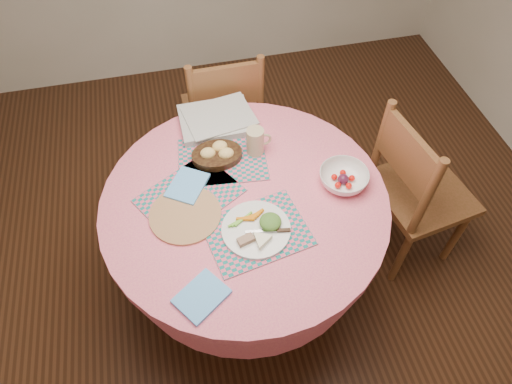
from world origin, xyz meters
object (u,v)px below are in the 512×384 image
latte_mug (256,141)px  fruit_bowl (343,178)px  chair_back (224,114)px  dinner_plate (258,229)px  chair_right (415,190)px  wicker_trivet (185,215)px  bread_bowl (217,154)px  dining_table (245,224)px

latte_mug → fruit_bowl: size_ratio=0.57×
chair_back → dinner_plate: bearing=87.3°
chair_right → wicker_trivet: chair_right is taller
wicker_trivet → bread_bowl: bread_bowl is taller
dining_table → wicker_trivet: wicker_trivet is taller
chair_back → bread_bowl: bearing=77.0°
chair_back → dining_table: bearing=85.7°
dining_table → bread_bowl: bread_bowl is taller
bread_bowl → wicker_trivet: bearing=-123.2°
chair_right → wicker_trivet: 1.16m
dinner_plate → bread_bowl: 0.44m
chair_right → chair_back: 1.14m
chair_right → wicker_trivet: size_ratio=3.27×
dinner_plate → latte_mug: bearing=78.1°
wicker_trivet → fruit_bowl: (0.70, 0.02, 0.03)m
wicker_trivet → chair_right: bearing=3.4°
dinner_plate → bread_bowl: bread_bowl is taller
chair_right → fruit_bowl: bearing=87.6°
dining_table → dinner_plate: (0.02, -0.18, 0.22)m
dining_table → bread_bowl: size_ratio=5.39×
dinner_plate → fruit_bowl: (0.42, 0.16, 0.01)m
chair_right → wicker_trivet: (-1.13, -0.07, 0.24)m
chair_right → bread_bowl: chair_right is taller
bread_bowl → latte_mug: size_ratio=1.75×
wicker_trivet → dinner_plate: dinner_plate is taller
dinner_plate → dining_table: bearing=95.4°
latte_mug → chair_right: bearing=-15.8°
fruit_bowl → latte_mug: bearing=140.8°
dining_table → chair_back: size_ratio=1.30×
bread_bowl → latte_mug: 0.18m
dinner_plate → latte_mug: latte_mug is taller
dining_table → bread_bowl: (-0.07, 0.25, 0.23)m
dining_table → wicker_trivet: (-0.26, -0.03, 0.20)m
wicker_trivet → fruit_bowl: 0.70m
bread_bowl → chair_right: bearing=-12.9°
bread_bowl → fruit_bowl: size_ratio=1.00×
latte_mug → fruit_bowl: latte_mug is taller
chair_back → latte_mug: (0.06, -0.57, 0.32)m
wicker_trivet → latte_mug: latte_mug is taller
latte_mug → fruit_bowl: bearing=-39.2°
dining_table → fruit_bowl: 0.49m
chair_back → wicker_trivet: 0.95m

